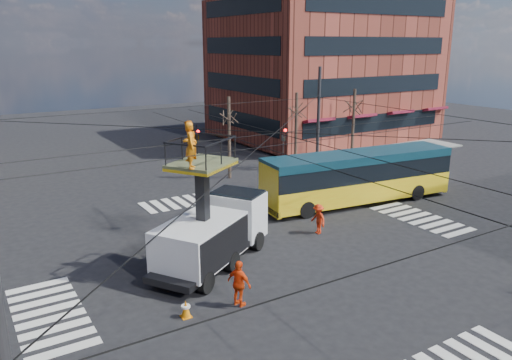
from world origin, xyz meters
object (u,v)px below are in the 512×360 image
object	(u,v)px
traffic_cone	(186,309)
worker_ground	(239,284)
flagger	(318,219)
utility_truck	(213,219)
city_bus	(358,176)

from	to	relation	value
traffic_cone	worker_ground	distance (m)	2.18
traffic_cone	flagger	size ratio (longest dim) A/B	0.42
utility_truck	flagger	xyz separation A→B (m)	(6.33, 0.37, -1.33)
utility_truck	worker_ground	world-z (taller)	utility_truck
worker_ground	flagger	bearing A→B (deg)	-80.79
worker_ground	utility_truck	bearing A→B (deg)	-34.78
utility_truck	traffic_cone	world-z (taller)	utility_truck
utility_truck	worker_ground	bearing A→B (deg)	-135.72
traffic_cone	worker_ground	bearing A→B (deg)	-8.50
city_bus	flagger	distance (m)	6.22
city_bus	worker_ground	xyz separation A→B (m)	(-12.68, -7.25, -0.81)
utility_truck	traffic_cone	xyz separation A→B (m)	(-3.00, -3.67, -1.80)
flagger	worker_ground	bearing A→B (deg)	-57.60
utility_truck	worker_ground	xyz separation A→B (m)	(-0.92, -3.98, -1.21)
city_bus	traffic_cone	size ratio (longest dim) A/B	19.08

